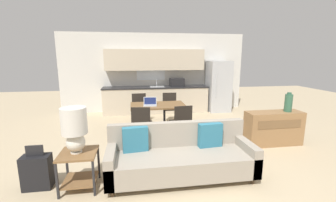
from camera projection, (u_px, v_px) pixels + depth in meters
ground_plane at (183, 175)px, 3.68m from camera, size 20.00×20.00×0.00m
wall_back at (155, 73)px, 7.90m from camera, size 6.40×0.07×2.70m
kitchen_counter at (156, 88)px, 7.71m from camera, size 3.57×0.65×2.15m
refrigerator at (218, 86)px, 7.91m from camera, size 0.75×0.78×1.76m
dining_table at (158, 107)px, 5.63m from camera, size 1.35×0.83×0.73m
couch at (180, 156)px, 3.62m from camera, size 2.30×0.80×0.84m
side_table at (79, 164)px, 3.27m from camera, size 0.52×0.52×0.56m
table_lamp at (74, 127)px, 3.17m from camera, size 0.35×0.35×0.66m
credenza at (273, 128)px, 4.93m from camera, size 1.23×0.41×0.74m
vase at (288, 103)px, 4.85m from camera, size 0.16×0.16×0.42m
dining_chair_far_left at (140, 107)px, 6.36m from camera, size 0.45×0.45×0.87m
dining_chair_near_left at (142, 123)px, 4.86m from camera, size 0.48×0.48×0.87m
dining_chair_far_right at (170, 106)px, 6.49m from camera, size 0.44×0.44×0.87m
dining_chair_near_right at (181, 121)px, 4.98m from camera, size 0.46×0.46×0.87m
laptop at (150, 103)px, 5.52m from camera, size 0.34×0.28×0.20m
suitcase at (37, 172)px, 3.28m from camera, size 0.39×0.22×0.67m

